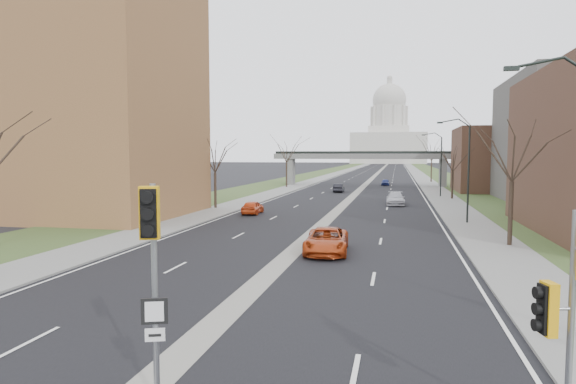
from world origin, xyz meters
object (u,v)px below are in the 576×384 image
(signal_pole_right, at_px, (569,297))
(car_right_near, at_px, (327,241))
(signal_pole_median, at_px, (152,255))
(car_right_mid, at_px, (395,199))
(car_right_far, at_px, (385,182))
(car_left_near, at_px, (253,207))
(car_left_far, at_px, (339,188))

(signal_pole_right, bearing_deg, car_right_near, 97.21)
(car_right_near, bearing_deg, signal_pole_median, -98.10)
(car_right_mid, distance_m, car_right_far, 36.17)
(car_right_near, xyz_separation_m, car_right_far, (1.84, 64.89, -0.12))
(car_left_near, xyz_separation_m, car_right_far, (11.61, 47.85, -0.05))
(signal_pole_median, height_order, car_right_near, signal_pole_median)
(signal_pole_median, bearing_deg, car_right_mid, 64.13)
(car_left_near, bearing_deg, car_right_near, 117.09)
(car_right_near, height_order, car_right_mid, car_right_near)
(car_left_far, bearing_deg, signal_pole_median, 92.32)
(signal_pole_right, bearing_deg, signal_pole_median, 167.95)
(car_right_near, relative_size, car_right_far, 1.47)
(car_left_near, relative_size, car_right_mid, 0.79)
(signal_pole_median, relative_size, car_right_far, 1.42)
(car_left_far, bearing_deg, car_left_near, 79.50)
(car_right_near, distance_m, car_right_far, 64.92)
(signal_pole_median, relative_size, car_left_near, 1.31)
(signal_pole_median, relative_size, car_right_near, 0.97)
(signal_pole_right, relative_size, car_left_near, 1.21)
(signal_pole_right, bearing_deg, car_left_far, 85.93)
(car_right_mid, bearing_deg, car_right_near, -98.69)
(car_left_far, xyz_separation_m, car_right_near, (4.78, -46.30, 0.07))
(car_left_far, relative_size, car_right_far, 1.12)
(car_left_near, relative_size, car_left_far, 0.97)
(car_left_near, height_order, car_right_far, car_left_near)
(car_right_mid, bearing_deg, signal_pole_right, -86.94)
(car_right_near, bearing_deg, car_left_near, 115.50)
(car_right_near, distance_m, car_right_mid, 29.03)
(signal_pole_right, relative_size, car_right_mid, 0.95)
(signal_pole_median, bearing_deg, car_left_far, 73.43)
(signal_pole_median, bearing_deg, signal_pole_right, -17.13)
(signal_pole_right, bearing_deg, car_right_far, 79.07)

